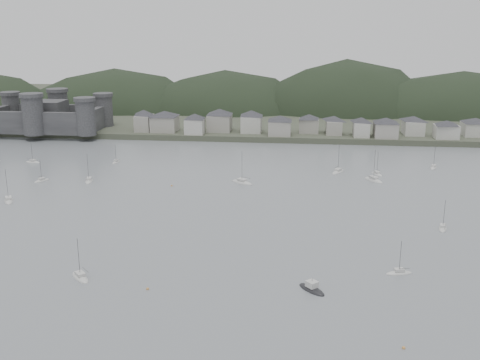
# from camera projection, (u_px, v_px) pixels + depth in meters

# --- Properties ---
(ground) EXTENTS (900.00, 900.00, 0.00)m
(ground) POSITION_uv_depth(u_px,v_px,m) (205.00, 291.00, 130.02)
(ground) COLOR slate
(ground) RESTS_ON ground
(far_shore_land) EXTENTS (900.00, 250.00, 3.00)m
(far_shore_land) POSITION_uv_depth(u_px,v_px,m) (273.00, 107.00, 412.20)
(far_shore_land) COLOR #383D2D
(far_shore_land) RESTS_ON ground
(forested_ridge) EXTENTS (851.55, 103.94, 102.57)m
(forested_ridge) POSITION_uv_depth(u_px,v_px,m) (277.00, 130.00, 390.58)
(forested_ridge) COLOR black
(forested_ridge) RESTS_ON ground
(castle) EXTENTS (66.00, 43.00, 20.00)m
(castle) POSITION_uv_depth(u_px,v_px,m) (47.00, 115.00, 312.02)
(castle) COLOR #313133
(castle) RESTS_ON far_shore_land
(waterfront_town) EXTENTS (451.48, 28.46, 12.92)m
(waterfront_town) POSITION_uv_depth(u_px,v_px,m) (357.00, 124.00, 297.98)
(waterfront_town) COLOR gray
(waterfront_town) RESTS_ON far_shore_land
(moored_fleet) EXTENTS (257.04, 153.53, 13.52)m
(moored_fleet) POSITION_uv_depth(u_px,v_px,m) (223.00, 209.00, 187.29)
(moored_fleet) COLOR beige
(moored_fleet) RESTS_ON ground
(motor_launch_near) EXTENTS (7.46, 7.78, 3.90)m
(motor_launch_near) POSITION_uv_depth(u_px,v_px,m) (312.00, 289.00, 130.11)
(motor_launch_near) COLOR black
(motor_launch_near) RESTS_ON ground
(mooring_buoys) EXTENTS (184.85, 105.44, 0.70)m
(mooring_buoys) POSITION_uv_depth(u_px,v_px,m) (228.00, 244.00, 157.03)
(mooring_buoys) COLOR #C68842
(mooring_buoys) RESTS_ON ground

